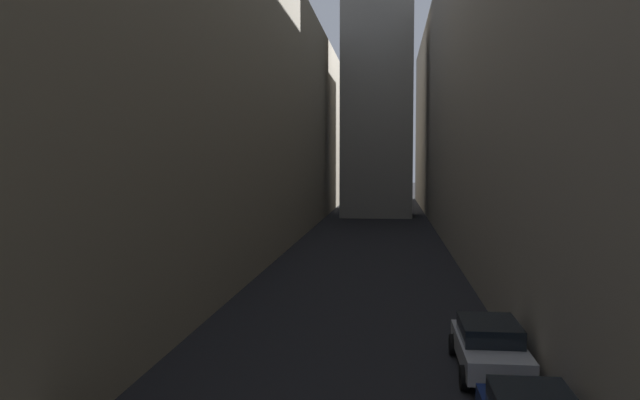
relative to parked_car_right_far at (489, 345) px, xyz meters
name	(u,v)px	position (x,y,z in m)	size (l,w,h in m)	color
ground_plane	(369,245)	(-4.40, 27.10, -0.78)	(264.00, 264.00, 0.00)	black
building_block_left	(214,112)	(-16.45, 29.10, 9.09)	(13.10, 108.00, 19.74)	gray
building_block_right	(539,93)	(7.80, 29.10, 10.24)	(13.40, 108.00, 22.05)	gray
parked_car_right_far	(489,345)	(0.00, 0.00, 0.00)	(2.00, 4.45, 1.48)	#B7B7BC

